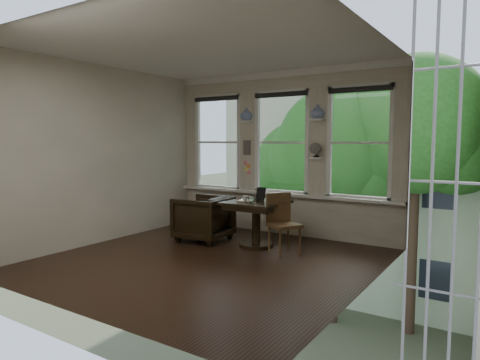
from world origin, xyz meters
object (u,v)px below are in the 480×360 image
Objects in this scene: laptop at (274,202)px; mug at (245,199)px; table at (256,224)px; armchair_left at (203,218)px; side_chair_right at (285,225)px.

laptop is 3.54× the size of mug.
mug is (-0.15, -0.11, 0.42)m from table.
table is 2.55× the size of laptop.
side_chair_right reaches higher than armchair_left.
mug reaches higher than table.
table is 0.64m from side_chair_right.
side_chair_right is 0.83m from mug.
laptop is at bearing 94.47° from side_chair_right.
table is at bearing 36.53° from mug.
armchair_left reaches higher than table.
table is 1.05× the size of armchair_left.
side_chair_right is at bearing -16.18° from table.
side_chair_right is 0.43m from laptop.
mug is at bearing -143.47° from table.
armchair_left is at bearing -161.21° from laptop.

